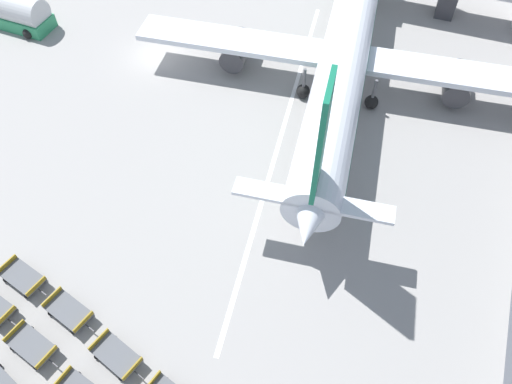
% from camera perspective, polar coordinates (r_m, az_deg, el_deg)
% --- Properties ---
extents(ground_plane, '(500.00, 500.00, 0.00)m').
position_cam_1_polar(ground_plane, '(45.16, -11.18, 15.10)').
color(ground_plane, gray).
extents(airplane, '(33.08, 37.89, 12.53)m').
position_cam_1_polar(airplane, '(40.47, 10.34, 16.31)').
color(airplane, silver).
rests_on(airplane, ground_plane).
extents(fuel_tanker_primary, '(9.40, 3.47, 3.29)m').
position_cam_1_polar(fuel_tanker_primary, '(52.38, -26.57, 18.16)').
color(fuel_tanker_primary, yellow).
rests_on(fuel_tanker_primary, ground_plane).
extents(baggage_dolly_row_mid_a_col_b, '(3.44, 1.96, 0.92)m').
position_cam_1_polar(baggage_dolly_row_mid_a_col_b, '(30.55, -24.25, -15.72)').
color(baggage_dolly_row_mid_a_col_b, '#515459').
rests_on(baggage_dolly_row_mid_a_col_b, ground_plane).
extents(baggage_dolly_row_mid_b_col_a, '(3.44, 1.96, 0.92)m').
position_cam_1_polar(baggage_dolly_row_mid_b_col_a, '(32.75, -25.09, -8.83)').
color(baggage_dolly_row_mid_b_col_a, '#515459').
rests_on(baggage_dolly_row_mid_b_col_a, ground_plane).
extents(baggage_dolly_row_mid_b_col_b, '(3.44, 2.01, 0.92)m').
position_cam_1_polar(baggage_dolly_row_mid_b_col_b, '(30.67, -20.60, -12.64)').
color(baggage_dolly_row_mid_b_col_b, '#515459').
rests_on(baggage_dolly_row_mid_b_col_b, ground_plane).
extents(baggage_dolly_row_mid_b_col_c, '(3.43, 2.07, 0.92)m').
position_cam_1_polar(baggage_dolly_row_mid_b_col_c, '(28.85, -15.65, -17.58)').
color(baggage_dolly_row_mid_b_col_c, '#515459').
rests_on(baggage_dolly_row_mid_b_col_c, ground_plane).
extents(stand_guidance_stripe, '(5.00, 33.63, 0.01)m').
position_cam_1_polar(stand_guidance_stripe, '(37.18, 2.86, 6.36)').
color(stand_guidance_stripe, white).
rests_on(stand_guidance_stripe, ground_plane).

